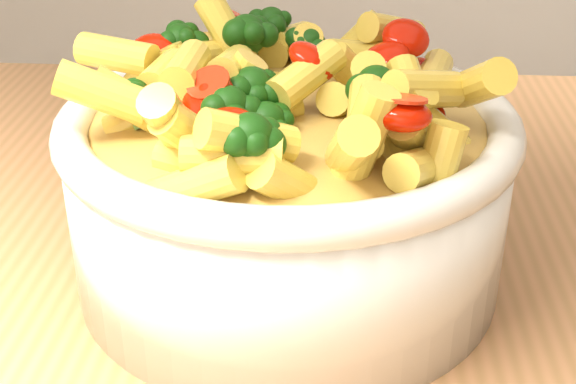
{
  "coord_description": "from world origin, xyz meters",
  "views": [
    {
      "loc": [
        -0.09,
        -0.44,
        1.19
      ],
      "look_at": [
        -0.12,
        0.0,
        0.96
      ],
      "focal_mm": 50.0,
      "sensor_mm": 36.0,
      "label": 1
    }
  ],
  "objects": [
    {
      "name": "serving_bowl",
      "position": [
        -0.12,
        0.0,
        0.96
      ],
      "size": [
        0.28,
        0.28,
        0.12
      ],
      "color": "white",
      "rests_on": "table"
    },
    {
      "name": "pasta_salad",
      "position": [
        -0.12,
        0.0,
        1.03
      ],
      "size": [
        0.22,
        0.22,
        0.05
      ],
      "color": "#FFE150",
      "rests_on": "serving_bowl"
    }
  ]
}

